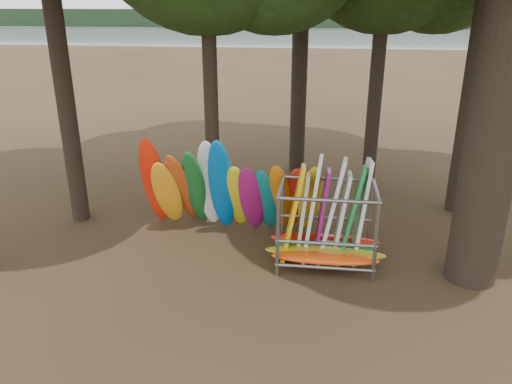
# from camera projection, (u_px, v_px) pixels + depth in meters

# --- Properties ---
(ground) EXTENTS (120.00, 120.00, 0.00)m
(ground) POSITION_uv_depth(u_px,v_px,m) (265.00, 265.00, 12.70)
(ground) COLOR #47331E
(ground) RESTS_ON ground
(lake) EXTENTS (160.00, 160.00, 0.00)m
(lake) POSITION_uv_depth(u_px,v_px,m) (313.00, 48.00, 68.18)
(lake) COLOR gray
(lake) RESTS_ON ground
(far_shore) EXTENTS (160.00, 4.00, 4.00)m
(far_shore) POSITION_uv_depth(u_px,v_px,m) (318.00, 19.00, 113.68)
(far_shore) COLOR black
(far_shore) RESTS_ON ground
(kayak_row) EXTENTS (5.25, 2.31, 3.16)m
(kayak_row) POSITION_uv_depth(u_px,v_px,m) (227.00, 192.00, 13.97)
(kayak_row) COLOR red
(kayak_row) RESTS_ON ground
(storage_rack) EXTENTS (3.03, 1.55, 2.81)m
(storage_rack) POSITION_uv_depth(u_px,v_px,m) (326.00, 228.00, 12.44)
(storage_rack) COLOR slate
(storage_rack) RESTS_ON ground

